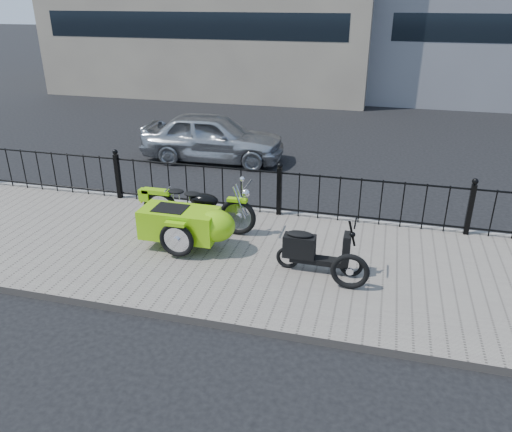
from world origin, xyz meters
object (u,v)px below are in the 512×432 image
(scooter, at_px, (313,251))
(sedan_car, at_px, (213,137))
(spare_tire, at_px, (350,272))
(motorcycle_sidecar, at_px, (192,220))

(scooter, relative_size, sedan_car, 0.36)
(scooter, height_order, spare_tire, scooter)
(motorcycle_sidecar, relative_size, scooter, 1.66)
(motorcycle_sidecar, xyz_separation_m, sedan_car, (-1.39, 5.05, 0.05))
(spare_tire, relative_size, sedan_car, 0.15)
(sedan_car, bearing_deg, scooter, -149.18)
(scooter, bearing_deg, motorcycle_sidecar, 170.73)
(scooter, distance_m, sedan_car, 6.45)
(spare_tire, height_order, sedan_car, sedan_car)
(motorcycle_sidecar, height_order, spare_tire, motorcycle_sidecar)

